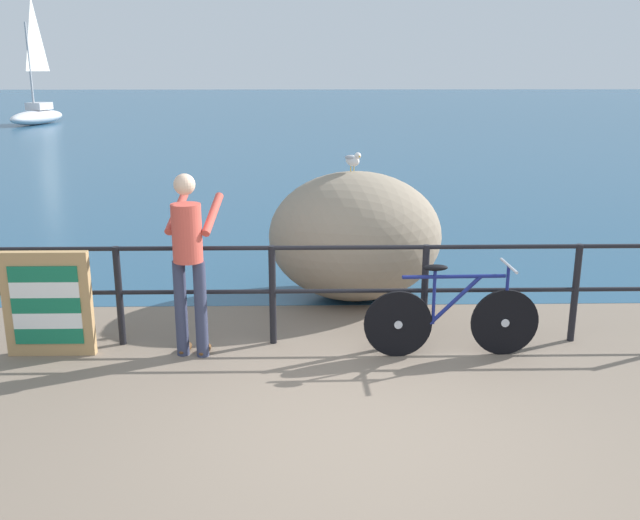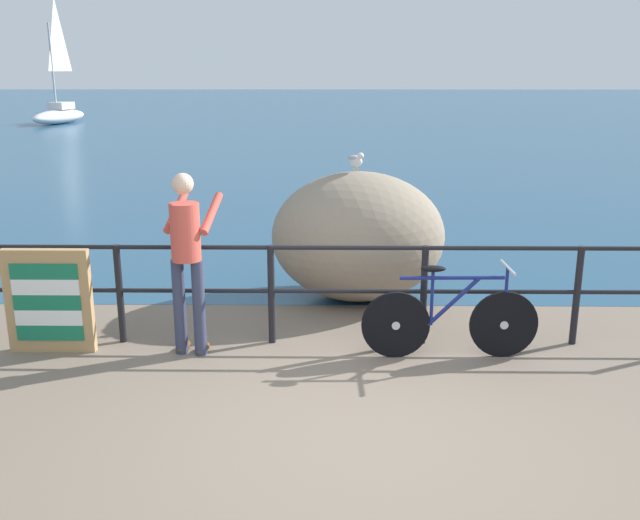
% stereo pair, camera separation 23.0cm
% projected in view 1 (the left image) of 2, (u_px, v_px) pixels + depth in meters
% --- Properties ---
extents(ground_plane, '(120.00, 120.00, 0.10)m').
position_uv_depth(ground_plane, '(317.00, 149.00, 24.67)').
color(ground_plane, '#756656').
extents(sea_surface, '(120.00, 90.00, 0.01)m').
position_uv_depth(sea_surface, '(311.00, 107.00, 51.55)').
color(sea_surface, navy).
rests_on(sea_surface, ground_plane).
extents(promenade_railing, '(7.71, 0.07, 1.02)m').
position_uv_depth(promenade_railing, '(349.00, 282.00, 6.91)').
color(promenade_railing, black).
rests_on(promenade_railing, ground_plane).
extents(bicycle, '(1.70, 0.48, 0.92)m').
position_uv_depth(bicycle, '(452.00, 317.00, 6.66)').
color(bicycle, black).
rests_on(bicycle, ground_plane).
extents(person_at_railing, '(0.52, 0.67, 1.78)m').
position_uv_depth(person_at_railing, '(189.00, 256.00, 6.52)').
color(person_at_railing, '#333851').
rests_on(person_at_railing, ground_plane).
extents(folded_deckchair_stack, '(0.84, 0.10, 1.04)m').
position_uv_depth(folded_deckchair_stack, '(48.00, 304.00, 6.64)').
color(folded_deckchair_stack, tan).
rests_on(folded_deckchair_stack, ground_plane).
extents(breakwater_boulder_main, '(2.06, 1.73, 1.54)m').
position_uv_depth(breakwater_boulder_main, '(355.00, 236.00, 8.27)').
color(breakwater_boulder_main, gray).
rests_on(breakwater_boulder_main, ground).
extents(seagull, '(0.22, 0.33, 0.23)m').
position_uv_depth(seagull, '(353.00, 159.00, 8.05)').
color(seagull, gold).
rests_on(seagull, breakwater_boulder_main).
extents(sailboat, '(2.01, 4.56, 6.16)m').
position_uv_depth(sailboat, '(37.00, 110.00, 34.86)').
color(sailboat, white).
rests_on(sailboat, sea_surface).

